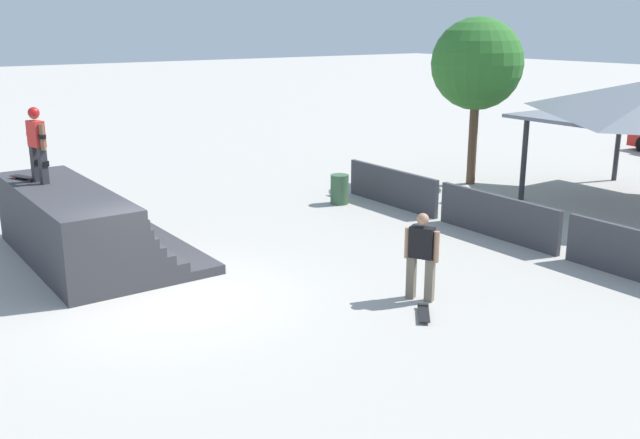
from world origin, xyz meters
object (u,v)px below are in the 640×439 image
Objects in this scene: skater_on_deck at (37,140)px; trash_bin at (340,189)px; bystander_walking at (421,252)px; skateboard_on_deck at (26,177)px; skateboard_on_ground at (424,313)px; tree_beside_pavilion at (477,64)px.

skater_on_deck reaches higher than trash_bin.
bystander_walking is 1.98× the size of trash_bin.
trash_bin is (0.74, 8.30, -1.25)m from skateboard_on_deck.
skateboard_on_deck is (-0.52, -0.20, -0.90)m from skater_on_deck.
skater_on_deck is 9.18m from skateboard_on_ground.
skateboard_on_ground is at bearing 4.80° from skateboard_on_deck.
skater_on_deck reaches higher than skateboard_on_ground.
skateboard_on_deck is 8.43m from trash_bin.
bystander_walking is at bearing 9.38° from skateboard_on_deck.
trash_bin reaches higher than skateboard_on_ground.
tree_beside_pavilion is (0.56, 13.16, 1.21)m from skater_on_deck.
trash_bin is (-0.33, -5.06, -3.36)m from tree_beside_pavilion.
bystander_walking is 7.50m from trash_bin.
skater_on_deck is 13.23m from tree_beside_pavilion.
bystander_walking is 1.18m from skateboard_on_ground.
tree_beside_pavilion is at bearing 86.25° from trash_bin.
trash_bin is (0.22, 8.11, -2.15)m from skater_on_deck.
tree_beside_pavilion reaches higher than bystander_walking.
skater_on_deck is at bearing 7.48° from bystander_walking.
skateboard_on_deck is 0.16× the size of tree_beside_pavilion.
tree_beside_pavilion is at bearing -79.61° from bystander_walking.
skateboard_on_deck reaches higher than skateboard_on_ground.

